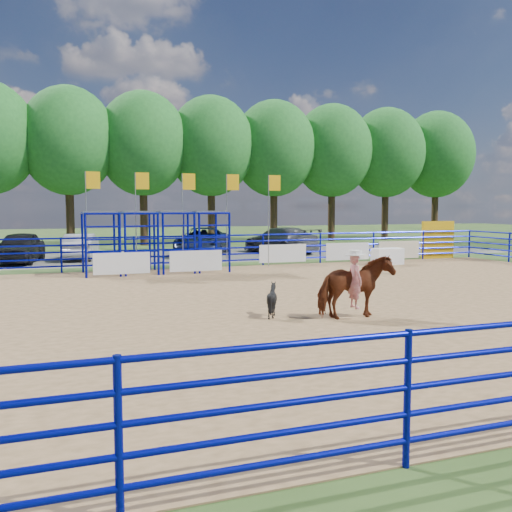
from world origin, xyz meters
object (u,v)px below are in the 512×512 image
Objects in this scene: calf at (272,300)px; car_d at (280,240)px; announcer_table at (387,256)px; car_b at (81,246)px; car_c at (203,241)px; horse_and_rider at (355,284)px; car_a at (20,247)px.

car_d is (7.75, 18.05, 0.34)m from calf.
car_b is at bearing 149.93° from announcer_table.
car_d reaches higher than calf.
car_b is (-3.61, 17.85, 0.25)m from calf.
car_c is 4.72m from car_d.
car_b is 6.66m from car_c.
horse_and_rider is at bearing 55.87° from car_d.
calf is 19.65m from car_d.
car_b is 0.78× the size of car_d.
car_d is (-2.18, 8.04, 0.37)m from announcer_table.
announcer_table is at bearing -66.01° from calf.
car_a is at bearing 156.71° from announcer_table.
car_c reaches higher than car_b.
car_b is 0.73× the size of car_c.
car_a is at bearing 114.87° from horse_and_rider.
car_a reaches higher than car_b.
calf is at bearing 112.10° from car_b.
car_a is 3.04m from car_b.
car_b is at bearing -15.79° from car_d.
car_c is at bearing -19.00° from car_d.
horse_and_rider reaches higher than car_b.
announcer_table is 14.10m from calf.
announcer_table is 1.73× the size of calf.
car_b is at bearing -152.88° from car_c.
calf is at bearing -57.94° from car_a.
calf is 0.16× the size of car_d.
calf is 0.20× the size of car_b.
car_c reaches higher than announcer_table.
car_c is at bearing 17.79° from car_a.
announcer_table is 0.27× the size of car_d.
horse_and_rider is 19.23m from car_c.
horse_and_rider is at bearing -126.48° from announcer_table.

